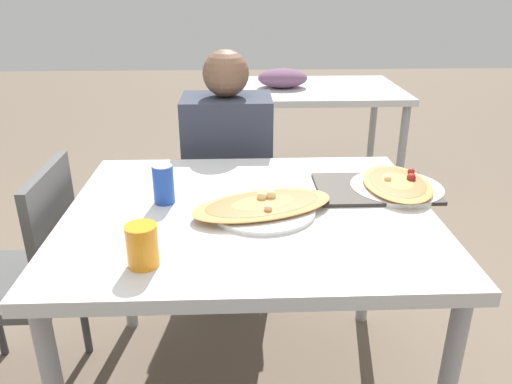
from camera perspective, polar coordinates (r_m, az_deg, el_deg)
The scene contains 10 objects.
dining_table at distance 1.58m, azimuth -0.75°, elevation -4.38°, with size 1.13×0.94×0.75m.
chair_far_seated at distance 2.38m, azimuth -3.12°, elevation 0.63°, with size 0.40×0.40×0.86m.
chair_side_left at distance 1.88m, azimuth -24.77°, elevation -8.21°, with size 0.40×0.40×0.86m.
person_seated at distance 2.21m, azimuth -3.25°, elevation 3.89°, with size 0.38×0.29×1.14m.
pizza_main at distance 1.52m, azimuth 0.80°, elevation -1.63°, with size 0.49×0.35×0.06m.
soda_can at distance 1.59m, azimuth -10.53°, elevation 0.87°, with size 0.07×0.07×0.12m.
drink_glass at distance 1.26m, azimuth -12.87°, elevation -5.99°, with size 0.08×0.08×0.11m.
serving_tray at distance 1.73m, azimuth 13.40°, elevation 0.41°, with size 0.39×0.27×0.01m.
pizza_second at distance 1.75m, azimuth 15.79°, elevation 0.81°, with size 0.31×0.35×0.05m.
background_table at distance 3.37m, azimuth 6.14°, elevation 10.88°, with size 1.10×0.80×0.87m.
Camera 1 is at (-0.03, -1.40, 1.41)m, focal length 35.00 mm.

